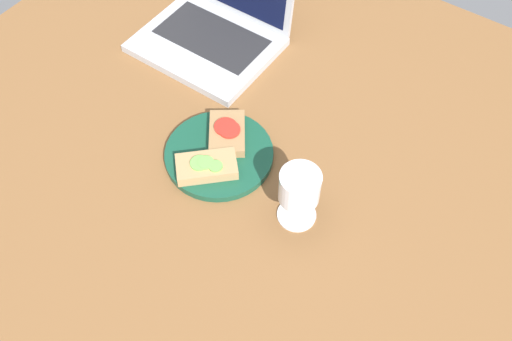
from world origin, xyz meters
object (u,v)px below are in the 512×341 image
Objects in this scene: sandwich_with_tomato at (227,133)px; wine_glass at (299,189)px; plate at (218,156)px; laptop at (216,23)px; sandwich_with_cucumber at (207,167)px.

sandwich_with_tomato is 1.01× the size of wine_glass.
plate is 21.54cm from wine_glass.
sandwich_with_tomato is (-0.95, 4.45, 1.93)cm from plate.
laptop is at bearing 131.33° from sandwich_with_tomato.
sandwich_with_cucumber is at bearing -77.95° from plate.
wine_glass is 51.00cm from laptop.
plate is 1.69× the size of sandwich_with_tomato.
laptop is at bearing 127.67° from plate.
sandwich_with_tomato is at bearing 162.12° from wine_glass.
wine_glass reaches higher than sandwich_with_cucumber.
sandwich_with_cucumber is at bearing -55.21° from laptop.
wine_glass is (20.79, -6.70, 6.15)cm from sandwich_with_tomato.
sandwich_with_tomato is at bearing -48.67° from laptop.
sandwich_with_tomato is 9.07cm from sandwich_with_cucumber.
plate is 4.95cm from sandwich_with_cucumber.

